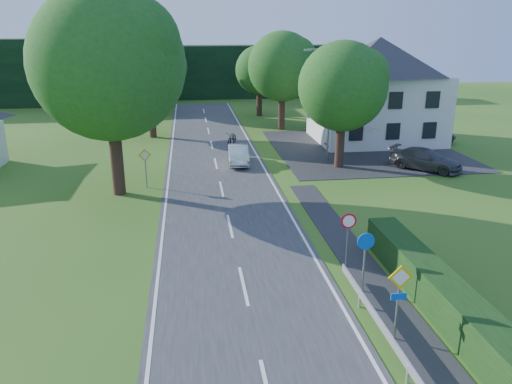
{
  "coord_description": "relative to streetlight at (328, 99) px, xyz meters",
  "views": [
    {
      "loc": [
        -1.79,
        -4.69,
        9.3
      ],
      "look_at": [
        1.33,
        18.29,
        1.64
      ],
      "focal_mm": 35.0,
      "sensor_mm": 36.0,
      "label": 1
    }
  ],
  "objects": [
    {
      "name": "road",
      "position": [
        -8.06,
        -10.0,
        -4.44
      ],
      "size": [
        7.0,
        80.0,
        0.04
      ],
      "primitive_type": "cube",
      "color": "#333335",
      "rests_on": "ground"
    },
    {
      "name": "parking_pad",
      "position": [
        3.94,
        3.0,
        -4.44
      ],
      "size": [
        14.0,
        16.0,
        0.04
      ],
      "primitive_type": "cube",
      "color": "#252527",
      "rests_on": "ground"
    },
    {
      "name": "line_edge_left",
      "position": [
        -11.31,
        -10.0,
        -4.42
      ],
      "size": [
        0.12,
        80.0,
        0.01
      ],
      "primitive_type": "cube",
      "color": "white",
      "rests_on": "road"
    },
    {
      "name": "line_edge_right",
      "position": [
        -4.81,
        -10.0,
        -4.42
      ],
      "size": [
        0.12,
        80.0,
        0.01
      ],
      "primitive_type": "cube",
      "color": "white",
      "rests_on": "road"
    },
    {
      "name": "line_centre",
      "position": [
        -8.06,
        -10.0,
        -4.42
      ],
      "size": [
        0.12,
        80.0,
        0.01
      ],
      "primitive_type": null,
      "color": "white",
      "rests_on": "road"
    },
    {
      "name": "tree_main",
      "position": [
        -14.06,
        -6.0,
        1.36
      ],
      "size": [
        9.4,
        9.4,
        11.64
      ],
      "primitive_type": null,
      "color": "#1D5218",
      "rests_on": "ground"
    },
    {
      "name": "tree_left_far",
      "position": [
        -13.06,
        10.0,
        -0.17
      ],
      "size": [
        7.0,
        7.0,
        8.58
      ],
      "primitive_type": null,
      "color": "#1D5218",
      "rests_on": "ground"
    },
    {
      "name": "tree_right_far",
      "position": [
        -1.06,
        12.0,
        0.08
      ],
      "size": [
        7.4,
        7.4,
        9.09
      ],
      "primitive_type": null,
      "color": "#1D5218",
      "rests_on": "ground"
    },
    {
      "name": "tree_left_back",
      "position": [
        -12.56,
        22.0,
        -0.43
      ],
      "size": [
        6.6,
        6.6,
        8.07
      ],
      "primitive_type": null,
      "color": "#1D5218",
      "rests_on": "ground"
    },
    {
      "name": "tree_right_back",
      "position": [
        -2.06,
        20.0,
        -0.68
      ],
      "size": [
        6.2,
        6.2,
        7.56
      ],
      "primitive_type": null,
      "color": "#1D5218",
      "rests_on": "ground"
    },
    {
      "name": "tree_right_mid",
      "position": [
        0.44,
        -2.0,
        -0.17
      ],
      "size": [
        7.0,
        7.0,
        8.58
      ],
      "primitive_type": null,
      "color": "#1D5218",
      "rests_on": "ground"
    },
    {
      "name": "treeline_right",
      "position": [
        -0.06,
        36.0,
        -0.96
      ],
      "size": [
        30.0,
        5.0,
        7.0
      ],
      "primitive_type": "cube",
      "color": "black",
      "rests_on": "ground"
    },
    {
      "name": "house_white",
      "position": [
        5.94,
        6.0,
        -0.06
      ],
      "size": [
        10.6,
        8.4,
        8.6
      ],
      "color": "silver",
      "rests_on": "ground"
    },
    {
      "name": "streetlight",
      "position": [
        0.0,
        0.0,
        0.0
      ],
      "size": [
        2.03,
        0.18,
        8.0
      ],
      "color": "gray",
      "rests_on": "ground"
    },
    {
      "name": "sign_priority_right",
      "position": [
        -3.76,
        -22.02,
        -2.67
      ],
      "size": [
        0.78,
        0.09,
        2.59
      ],
      "color": "gray",
      "rests_on": "ground"
    },
    {
      "name": "sign_roundabout",
      "position": [
        -3.76,
        -19.02,
        -2.79
      ],
      "size": [
        0.64,
        0.08,
        2.37
      ],
      "color": "gray",
      "rests_on": "ground"
    },
    {
      "name": "sign_speed_limit",
      "position": [
        -3.76,
        -17.03,
        -2.7
      ],
      "size": [
        0.64,
        0.11,
        2.37
      ],
      "color": "gray",
      "rests_on": "ground"
    },
    {
      "name": "sign_priority_left",
      "position": [
        -12.56,
        -5.02,
        -2.75
      ],
      "size": [
        0.78,
        0.09,
        2.44
      ],
      "color": "gray",
      "rests_on": "ground"
    },
    {
      "name": "moving_car",
      "position": [
        -6.44,
        -0.25,
        -3.77
      ],
      "size": [
        1.6,
        4.04,
        1.31
      ],
      "primitive_type": "imported",
      "rotation": [
        0.0,
        0.0,
        -0.06
      ],
      "color": "silver",
      "rests_on": "road"
    },
    {
      "name": "motorcycle",
      "position": [
        -6.36,
        5.68,
        -3.86
      ],
      "size": [
        1.5,
        2.29,
        1.14
      ],
      "primitive_type": "imported",
      "rotation": [
        0.0,
        0.0,
        -0.38
      ],
      "color": "black",
      "rests_on": "road"
    },
    {
      "name": "parked_car_red",
      "position": [
        2.89,
        3.0,
        -3.75
      ],
      "size": [
        4.02,
        1.71,
        1.35
      ],
      "primitive_type": "imported",
      "rotation": [
        0.0,
        0.0,
        1.6
      ],
      "color": "maroon",
      "rests_on": "parking_pad"
    },
    {
      "name": "parked_car_silver_a",
      "position": [
        3.78,
        5.68,
        -3.77
      ],
      "size": [
        4.22,
        2.73,
        1.31
      ],
      "primitive_type": "imported",
      "rotation": [
        0.0,
        0.0,
        1.94
      ],
      "color": "silver",
      "rests_on": "parking_pad"
    },
    {
      "name": "parked_car_grey",
      "position": [
        6.09,
        -3.5,
        -3.72
      ],
      "size": [
        4.85,
        4.82,
        1.41
      ],
      "primitive_type": "imported",
      "rotation": [
        0.0,
        0.0,
        0.79
      ],
      "color": "#414145",
      "rests_on": "parking_pad"
    },
    {
      "name": "parked_car_silver_b",
      "position": [
        9.57,
        4.0,
        -3.65
      ],
      "size": [
        6.05,
        3.92,
        1.55
      ],
      "primitive_type": "imported",
      "rotation": [
        0.0,
        0.0,
        1.83
      ],
      "color": "#A09FA6",
      "rests_on": "parking_pad"
    },
    {
      "name": "parasol",
      "position": [
        3.78,
        2.08,
        -3.4
      ],
      "size": [
        2.92,
        2.94,
        2.05
      ],
      "primitive_type": "imported",
      "rotation": [
        0.0,
        0.0,
        -0.38
      ],
      "color": "#AD320D",
      "rests_on": "parking_pad"
    }
  ]
}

